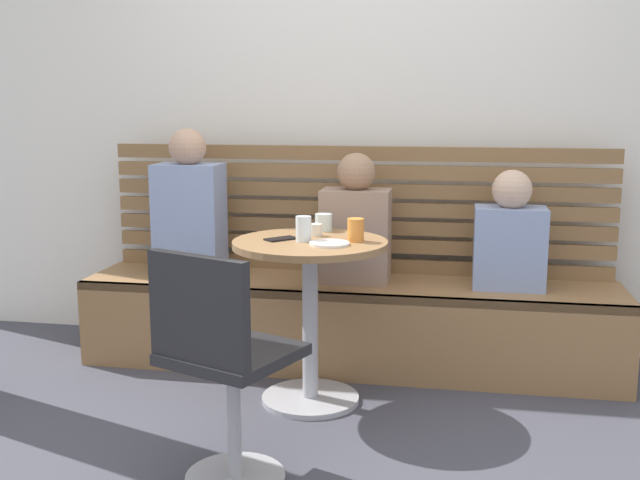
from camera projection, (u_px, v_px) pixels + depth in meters
ground at (301, 477)px, 2.71m from camera, size 8.00×8.00×0.00m
back_wall at (362, 80)px, 4.03m from camera, size 5.20×0.10×2.90m
booth_bench at (349, 323)px, 3.83m from camera, size 2.70×0.52×0.44m
booth_backrest at (356, 209)px, 3.96m from camera, size 2.65×0.04×0.67m
cafe_table at (310, 290)px, 3.30m from camera, size 0.68×0.68×0.74m
white_chair at (221, 361)px, 2.56m from camera, size 0.52×0.52×0.85m
person_adult at (189, 211)px, 3.86m from camera, size 0.34×0.22×0.76m
person_child_left at (510, 237)px, 3.62m from camera, size 0.34×0.22×0.58m
person_child_middle at (356, 226)px, 3.74m from camera, size 0.34×0.22×0.65m
cup_tumbler_orange at (356, 230)px, 3.24m from camera, size 0.07×0.07×0.10m
cup_water_clear at (304, 229)px, 3.24m from camera, size 0.07×0.07×0.11m
cup_espresso_small at (316, 230)px, 3.37m from camera, size 0.06×0.06×0.05m
cup_glass_short at (323, 222)px, 3.51m from camera, size 0.08×0.08×0.08m
plate_small at (329, 244)px, 3.16m from camera, size 0.17×0.17×0.01m
phone_on_table at (281, 239)px, 3.28m from camera, size 0.15×0.15×0.01m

